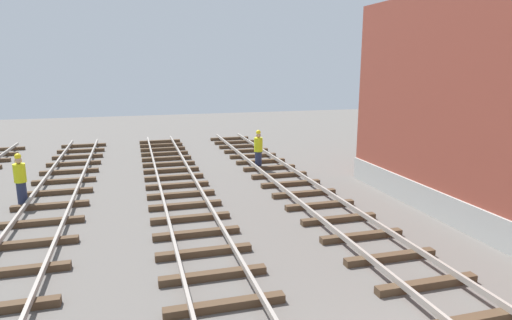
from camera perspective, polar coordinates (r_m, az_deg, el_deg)
track_worker_foreground at (r=20.62m, az=0.31°, el=1.33°), size 0.40×0.40×1.87m
track_worker_distant at (r=17.32m, az=-28.26°, el=-2.29°), size 0.40×0.40×1.87m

